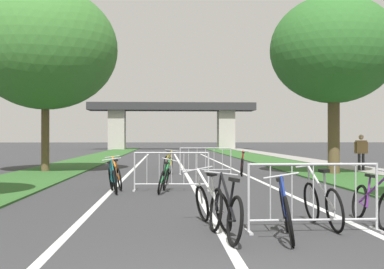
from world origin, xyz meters
TOP-DOWN VIEW (x-y plane):
  - grass_verge_left at (-5.59, 28.72)m, footprint 2.87×70.19m
  - grass_verge_right at (5.59, 28.72)m, footprint 2.87×70.19m
  - sidewalk_path_right at (7.88, 28.72)m, footprint 1.71×70.19m
  - lane_stripe_center at (0.00, 20.30)m, footprint 0.14×40.61m
  - lane_stripe_right_lane at (2.29, 20.30)m, footprint 0.14×40.61m
  - lane_stripe_left_lane at (-2.29, 20.30)m, footprint 0.14×40.61m
  - overpass_bridge at (0.00, 58.01)m, footprint 20.15×3.80m
  - tree_left_pine_near at (-5.82, 17.34)m, footprint 5.98×5.98m
  - tree_right_oak_near at (5.76, 15.43)m, footprint 4.96×4.96m
  - crowd_barrier_nearest at (1.42, 3.48)m, footprint 2.07×0.49m
  - crowd_barrier_second at (-0.66, 9.61)m, footprint 2.08×0.53m
  - crowd_barrier_third at (0.75, 15.74)m, footprint 2.08×0.53m
  - bicycle_white_0 at (-0.09, 3.94)m, footprint 0.73×1.70m
  - bicycle_black_1 at (0.01, 3.01)m, footprint 0.53×1.76m
  - bicycle_purple_2 at (2.58, 4.04)m, footprint 0.49×1.72m
  - bicycle_orange_3 at (-2.19, 10.18)m, footprint 0.63×1.67m
  - bicycle_yellow_4 at (-0.72, 16.21)m, footprint 0.64×1.64m
  - bicycle_green_5 at (-0.87, 9.17)m, footprint 0.58×1.61m
  - bicycle_teal_6 at (-2.21, 9.24)m, footprint 0.48×1.64m
  - bicycle_red_7 at (2.10, 15.15)m, footprint 0.50×1.69m
  - bicycle_silver_8 at (1.67, 3.85)m, footprint 0.43×1.70m
  - bicycle_blue_9 at (0.88, 2.97)m, footprint 0.64×1.74m
  - pedestrian_in_red_jacket at (7.38, 16.78)m, footprint 0.57×0.31m

SIDE VIEW (x-z plane):
  - lane_stripe_center at x=0.00m, z-range 0.00..0.01m
  - lane_stripe_right_lane at x=2.29m, z-range 0.00..0.01m
  - lane_stripe_left_lane at x=-2.29m, z-range 0.00..0.01m
  - grass_verge_left at x=-5.59m, z-range 0.00..0.05m
  - grass_verge_right at x=5.59m, z-range 0.00..0.05m
  - sidewalk_path_right at x=7.88m, z-range 0.00..0.08m
  - bicycle_green_5 at x=-0.87m, z-range -0.10..0.80m
  - bicycle_purple_2 at x=2.58m, z-range -0.13..0.83m
  - bicycle_teal_6 at x=-2.21m, z-range -0.12..0.82m
  - bicycle_orange_3 at x=-2.19m, z-range -0.11..0.82m
  - bicycle_white_0 at x=-0.09m, z-range -0.12..0.84m
  - bicycle_red_7 at x=2.10m, z-range -0.11..0.85m
  - bicycle_blue_9 at x=0.88m, z-range -0.12..0.87m
  - bicycle_black_1 at x=0.01m, z-range -0.10..0.85m
  - bicycle_silver_8 at x=1.67m, z-range -0.12..0.89m
  - bicycle_yellow_4 at x=-0.72m, z-range -0.11..0.88m
  - crowd_barrier_nearest at x=1.42m, z-range -0.01..1.04m
  - crowd_barrier_second at x=-0.66m, z-range -0.01..1.04m
  - crowd_barrier_third at x=0.75m, z-range -0.01..1.04m
  - pedestrian_in_red_jacket at x=7.38m, z-range 0.17..1.73m
  - overpass_bridge at x=0.00m, z-range 1.26..6.91m
  - tree_right_oak_near at x=5.76m, z-range 1.38..8.38m
  - tree_left_pine_near at x=-5.82m, z-range 1.30..9.00m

